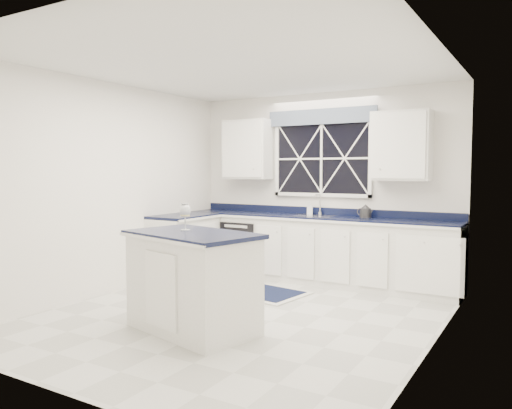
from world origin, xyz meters
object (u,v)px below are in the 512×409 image
Objects in this scene: island at (193,281)px; soap_bottle at (310,208)px; dishwasher at (248,247)px; wine_glass at (185,212)px; faucet at (319,204)px; kettle at (365,212)px.

soap_bottle is (-0.03, 2.82, 0.54)m from island.
dishwasher is 2.75m from wine_glass.
island is (0.97, -2.60, 0.08)m from dishwasher.
faucet reaches higher than island.
faucet is 2.87m from island.
dishwasher is at bearing -169.98° from faucet.
kettle is (1.81, 0.11, 0.61)m from dishwasher.
wine_glass is 1.51× the size of soap_bottle.
soap_bottle is at bearing 104.27° from island.
faucet is 1.10× the size of wine_glass.
dishwasher is 3.24× the size of kettle.
island reaches higher than dishwasher.
island is at bearing -89.37° from soap_bottle.
kettle is at bearing -6.68° from faucet.
soap_bottle is at bearing 87.38° from wine_glass.
island is at bearing -93.19° from kettle.
faucet is at bearing -7.14° from soap_bottle.
island is (-0.13, -2.80, -0.61)m from faucet.
kettle is at bearing 3.51° from dishwasher.
dishwasher is at bearing 124.05° from island.
faucet is at bearing -172.64° from kettle.
island is at bearing -28.62° from wine_glass.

